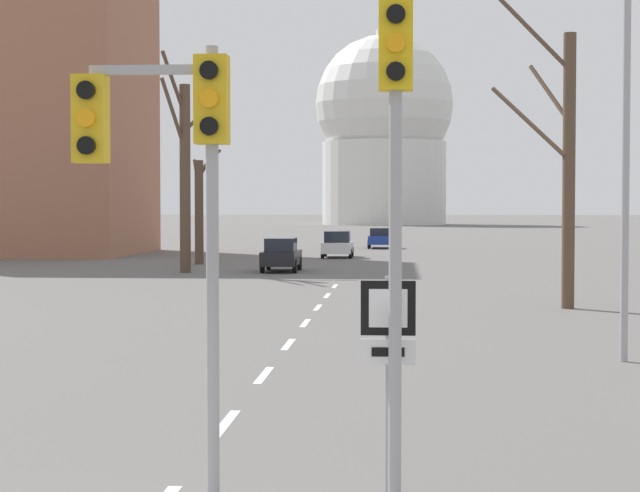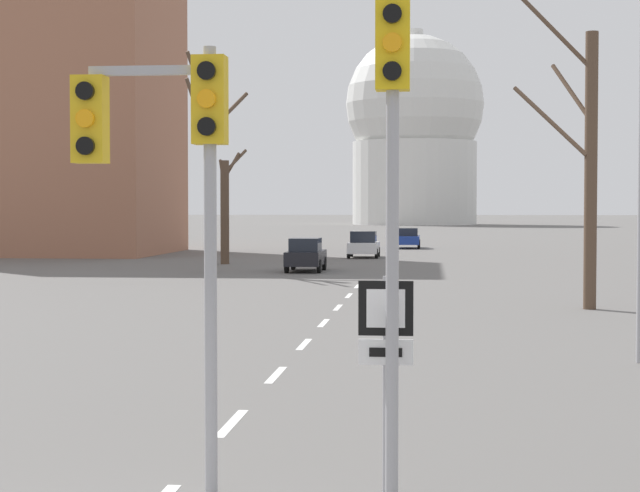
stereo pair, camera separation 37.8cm
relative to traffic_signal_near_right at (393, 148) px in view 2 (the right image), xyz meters
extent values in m
cube|color=silver|center=(-2.48, 3.91, -3.79)|extent=(0.16, 2.00, 0.01)
cube|color=silver|center=(-2.48, 8.41, -3.79)|extent=(0.16, 2.00, 0.01)
cube|color=silver|center=(-2.48, 12.91, -3.79)|extent=(0.16, 2.00, 0.01)
cube|color=silver|center=(-2.48, 17.41, -3.79)|extent=(0.16, 2.00, 0.01)
cube|color=silver|center=(-2.48, 21.91, -3.79)|extent=(0.16, 2.00, 0.01)
cube|color=silver|center=(-2.48, 26.41, -3.79)|extent=(0.16, 2.00, 0.01)
cube|color=silver|center=(-2.48, 30.91, -3.79)|extent=(0.16, 2.00, 0.01)
cylinder|color=#9E9EA3|center=(0.00, 0.01, -1.06)|extent=(0.14, 0.14, 5.46)
cube|color=yellow|center=(0.00, 0.01, 1.09)|extent=(0.36, 0.28, 0.96)
cylinder|color=black|center=(0.00, -0.16, 1.39)|extent=(0.20, 0.06, 0.20)
cylinder|color=orange|center=(0.00, -0.16, 1.09)|extent=(0.20, 0.06, 0.20)
cylinder|color=black|center=(0.00, -0.16, 0.79)|extent=(0.20, 0.06, 0.20)
cylinder|color=#9E9EA3|center=(-1.99, 0.10, -1.34)|extent=(0.14, 0.14, 4.91)
cube|color=gold|center=(-1.99, 0.10, 0.54)|extent=(0.36, 0.28, 0.96)
cylinder|color=black|center=(-1.99, -0.07, 0.83)|extent=(0.20, 0.06, 0.20)
cylinder|color=orange|center=(-1.99, -0.07, 0.54)|extent=(0.20, 0.06, 0.20)
cylinder|color=black|center=(-1.99, -0.07, 0.24)|extent=(0.20, 0.06, 0.20)
cube|color=#9E9EA3|center=(-2.66, 0.10, 0.87)|extent=(1.34, 0.10, 0.10)
cube|color=gold|center=(-3.33, 0.10, 0.34)|extent=(0.36, 0.28, 0.96)
cylinder|color=black|center=(-3.33, -0.07, 0.63)|extent=(0.20, 0.06, 0.20)
cylinder|color=orange|center=(-3.33, -0.07, 0.34)|extent=(0.20, 0.06, 0.20)
cylinder|color=black|center=(-3.33, -0.07, 0.04)|extent=(0.20, 0.06, 0.20)
cylinder|color=#9E9EA3|center=(-0.08, 0.26, -2.58)|extent=(0.07, 0.07, 2.41)
cube|color=black|center=(-0.08, 0.24, -1.73)|extent=(0.60, 0.03, 0.60)
cube|color=white|center=(-0.08, 0.22, -1.73)|extent=(0.42, 0.01, 0.42)
cube|color=white|center=(-0.08, 0.24, -2.21)|extent=(0.60, 0.03, 0.28)
cube|color=black|center=(-0.08, 0.22, -2.21)|extent=(0.36, 0.01, 0.10)
cube|color=navy|center=(-1.32, 70.13, -3.15)|extent=(1.79, 4.41, 0.63)
cube|color=#1E232D|center=(-1.32, 69.91, -2.54)|extent=(1.52, 2.12, 0.59)
cylinder|color=black|center=(-2.16, 71.50, -3.46)|extent=(0.18, 0.65, 0.65)
cylinder|color=black|center=(-0.47, 71.50, -3.46)|extent=(0.18, 0.65, 0.65)
cylinder|color=black|center=(-2.16, 68.76, -3.46)|extent=(0.18, 0.65, 0.65)
cylinder|color=black|center=(-0.47, 68.76, -3.46)|extent=(0.18, 0.65, 0.65)
cube|color=silver|center=(-3.72, 54.88, -3.16)|extent=(1.81, 4.02, 0.65)
cube|color=#1E232D|center=(-3.72, 54.67, -2.49)|extent=(1.54, 1.93, 0.70)
cylinder|color=black|center=(-4.58, 56.12, -3.49)|extent=(0.18, 0.61, 0.61)
cylinder|color=black|center=(-2.87, 56.12, -3.49)|extent=(0.18, 0.61, 0.61)
cylinder|color=black|center=(-4.58, 53.63, -3.49)|extent=(0.18, 0.61, 0.61)
cylinder|color=black|center=(-2.87, 53.63, -3.49)|extent=(0.18, 0.61, 0.61)
cube|color=black|center=(-5.66, 40.42, -3.12)|extent=(1.66, 4.04, 0.68)
cube|color=#1E232D|center=(-5.66, 40.21, -2.47)|extent=(1.41, 1.94, 0.64)
cylinder|color=black|center=(-6.44, 41.67, -3.46)|extent=(0.18, 0.66, 0.66)
cylinder|color=black|center=(-4.88, 41.67, -3.46)|extent=(0.18, 0.66, 0.66)
cylinder|color=black|center=(-6.44, 39.17, -3.46)|extent=(0.18, 0.66, 0.66)
cylinder|color=black|center=(-4.88, 39.17, -3.46)|extent=(0.18, 0.66, 0.66)
cylinder|color=brown|center=(-10.88, 46.59, -0.93)|extent=(0.48, 0.48, 5.71)
cylinder|color=brown|center=(-10.36, 47.30, 1.95)|extent=(1.00, 1.62, 1.36)
cylinder|color=brown|center=(-10.54, 47.03, 1.68)|extent=(0.79, 1.06, 1.49)
cylinder|color=brown|center=(-11.18, 47.29, 1.44)|extent=(0.64, 1.54, 1.26)
cylinder|color=brown|center=(5.31, 22.20, 0.48)|extent=(0.39, 0.39, 8.53)
cylinder|color=brown|center=(3.90, 22.84, 5.23)|extent=(2.85, 1.52, 3.33)
cylinder|color=brown|center=(4.15, 23.16, 2.11)|extent=(2.18, 2.23, 2.47)
cylinder|color=brown|center=(4.77, 23.01, 3.03)|extent=(1.06, 1.80, 1.94)
cylinder|color=brown|center=(-10.14, 39.10, 0.71)|extent=(0.52, 0.52, 9.00)
cylinder|color=brown|center=(-10.55, 38.50, 5.22)|extent=(0.97, 1.38, 2.95)
cylinder|color=brown|center=(-10.56, 38.47, 3.78)|extent=(1.00, 1.44, 3.32)
cylinder|color=brown|center=(-9.32, 39.79, 3.99)|extent=(1.67, 1.64, 2.04)
cylinder|color=silver|center=(-2.48, 179.06, 3.53)|extent=(21.95, 21.95, 14.63)
sphere|color=silver|center=(-2.48, 179.06, 17.55)|extent=(24.39, 24.39, 24.39)
cylinder|color=silver|center=(-2.48, 179.06, 28.53)|extent=(2.93, 2.93, 4.27)
cube|color=#9E664C|center=(-26.32, 58.69, 7.90)|extent=(18.00, 14.00, 23.39)
camera|label=1|loc=(0.03, -11.41, -0.62)|focal=60.00mm
camera|label=2|loc=(0.40, -11.38, -0.62)|focal=60.00mm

